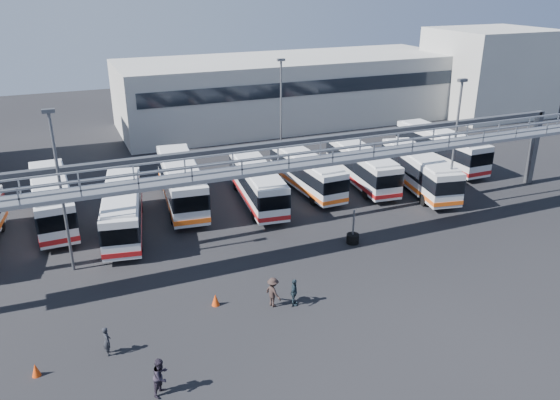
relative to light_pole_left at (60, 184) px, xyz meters
name	(u,v)px	position (x,y,z in m)	size (l,w,h in m)	color
ground	(361,280)	(16.00, -8.00, -5.73)	(140.00, 140.00, 0.00)	black
gantry	(320,165)	(16.00, -2.13, -0.22)	(51.40, 5.15, 7.10)	#919499
warehouse	(290,90)	(28.00, 30.00, -1.73)	(42.00, 14.00, 8.00)	#9E9E99
building_right	(489,72)	(54.00, 24.00, -0.23)	(14.00, 12.00, 11.00)	#B2B2AD
light_pole_left	(60,184)	(0.00, 0.00, 0.00)	(0.70, 0.35, 10.21)	#4C4F54
light_pole_mid	(455,139)	(28.00, -1.00, 0.00)	(0.70, 0.35, 10.21)	#4C4F54
light_pole_back	(281,107)	(20.00, 14.00, 0.00)	(0.70, 0.35, 10.21)	#4C4F54
bus_1	(52,199)	(-0.79, 8.22, -3.86)	(2.97, 11.22, 3.38)	silver
bus_2	(123,209)	(3.79, 4.45, -3.93)	(4.22, 10.94, 3.24)	silver
bus_3	(181,181)	(8.82, 8.02, -3.78)	(3.84, 11.81, 3.53)	silver
bus_4	(257,183)	(14.49, 5.86, -3.96)	(3.59, 10.72, 3.19)	silver
bus_5	(307,171)	(19.42, 6.97, -4.02)	(2.69, 10.23, 3.08)	silver
bus_6	(361,165)	(24.49, 6.45, -3.95)	(3.46, 10.76, 3.21)	silver
bus_7	(419,170)	(28.33, 3.37, -3.91)	(4.43, 11.08, 3.28)	silver
bus_8	(441,146)	(34.30, 8.13, -3.84)	(2.68, 11.26, 3.41)	silver
pedestrian_a	(107,341)	(1.05, -9.41, -4.96)	(0.56, 0.37, 1.53)	black
pedestrian_b	(161,376)	(2.92, -13.13, -4.82)	(0.88, 0.69, 1.82)	#241E2A
pedestrian_c	(273,292)	(10.02, -8.59, -4.85)	(1.13, 0.65, 1.75)	black
pedestrian_d	(294,292)	(11.13, -8.95, -4.92)	(0.94, 0.39, 1.61)	#1C2A33
cone_left	(36,370)	(-2.19, -9.75, -5.40)	(0.41, 0.41, 0.65)	red
cone_right	(215,300)	(7.08, -7.29, -5.37)	(0.44, 0.44, 0.71)	red
tire_stack	(353,238)	(18.00, -3.50, -5.31)	(0.86, 0.86, 2.46)	black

